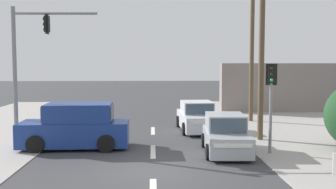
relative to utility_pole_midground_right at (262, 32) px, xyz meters
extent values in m
plane|color=#3A3A3D|center=(-5.01, -5.30, -5.03)|extent=(140.00, 140.00, 0.00)
cube|color=silver|center=(-5.01, -2.30, -5.02)|extent=(0.20, 2.40, 0.01)
cube|color=silver|center=(-5.01, 2.70, -5.02)|extent=(0.20, 2.40, 0.01)
cylinder|color=brown|center=(0.00, 0.00, -0.24)|extent=(0.26, 0.26, 9.57)
cylinder|color=brown|center=(1.06, 5.98, 0.46)|extent=(0.26, 0.26, 10.96)
cylinder|color=slate|center=(-10.98, -0.75, -2.03)|extent=(0.18, 0.18, 6.00)
cylinder|color=slate|center=(-9.18, -0.82, 0.67)|extent=(3.60, 0.25, 0.11)
cube|color=black|center=(-9.54, -0.81, 0.22)|extent=(0.21, 0.27, 0.68)
cube|color=black|center=(-9.54, -0.81, 0.22)|extent=(0.06, 0.44, 0.84)
sphere|color=black|center=(-9.66, -0.80, 0.44)|extent=(0.13, 0.13, 0.13)
sphere|color=black|center=(-9.66, -0.80, 0.22)|extent=(0.13, 0.13, 0.13)
sphere|color=green|center=(-9.66, -0.80, 0.00)|extent=(0.13, 0.13, 0.13)
cylinder|color=slate|center=(-0.38, -2.80, -3.63)|extent=(0.12, 0.12, 2.80)
cube|color=black|center=(-0.38, -2.80, -1.89)|extent=(0.29, 0.24, 0.68)
cube|color=black|center=(-0.38, -2.80, -1.89)|extent=(0.44, 0.11, 0.84)
sphere|color=black|center=(-0.39, -2.92, -1.67)|extent=(0.13, 0.13, 0.13)
sphere|color=black|center=(-0.39, -2.92, -1.89)|extent=(0.13, 0.13, 0.13)
sphere|color=green|center=(-0.39, -2.92, -2.11)|extent=(0.13, 0.13, 0.13)
cube|color=gray|center=(5.99, 10.70, -3.23)|extent=(12.00, 1.00, 3.60)
cube|color=navy|center=(-8.31, -1.49, -4.39)|extent=(4.54, 1.94, 1.00)
cube|color=navy|center=(-8.11, -1.48, -3.51)|extent=(2.74, 1.78, 0.76)
cube|color=#384756|center=(-9.48, -1.52, -3.51)|extent=(0.10, 1.58, 0.65)
cube|color=#384756|center=(-6.74, -1.45, -3.51)|extent=(0.10, 1.55, 0.61)
cube|color=white|center=(-10.58, -1.54, -4.17)|extent=(0.08, 1.56, 0.14)
cylinder|color=black|center=(-9.68, -2.44, -4.67)|extent=(0.72, 0.24, 0.72)
cylinder|color=black|center=(-9.72, -0.60, -4.67)|extent=(0.72, 0.24, 0.72)
cylinder|color=black|center=(-6.89, -2.38, -4.67)|extent=(0.72, 0.24, 0.72)
cylinder|color=black|center=(-6.94, -0.54, -4.67)|extent=(0.72, 0.24, 0.72)
cube|color=silver|center=(-2.66, 2.68, -4.49)|extent=(1.90, 4.28, 0.80)
cube|color=silver|center=(-2.67, 2.73, -3.78)|extent=(1.65, 1.97, 0.62)
cube|color=#384756|center=(-2.62, 1.76, -3.78)|extent=(1.44, 0.13, 0.53)
cube|color=#384756|center=(-2.71, 3.70, -3.78)|extent=(1.41, 0.13, 0.50)
cube|color=white|center=(-2.56, 0.56, -4.31)|extent=(1.45, 0.11, 0.14)
cylinder|color=black|center=(-1.75, 1.42, -4.71)|extent=(0.22, 0.65, 0.64)
cylinder|color=black|center=(-3.45, 1.34, -4.71)|extent=(0.22, 0.65, 0.64)
cylinder|color=black|center=(-1.88, 4.02, -4.71)|extent=(0.22, 0.65, 0.64)
cylinder|color=black|center=(-3.58, 3.94, -4.71)|extent=(0.22, 0.65, 0.64)
cube|color=#A3A8AD|center=(-2.11, -2.67, -4.52)|extent=(1.80, 3.68, 0.76)
cube|color=#A3A8AD|center=(-2.09, -2.37, -3.82)|extent=(1.58, 1.98, 0.64)
cube|color=#384756|center=(-2.14, -3.34, -3.82)|extent=(1.36, 0.13, 0.54)
cube|color=#384756|center=(-2.04, -1.40, -3.82)|extent=(1.33, 0.13, 0.51)
cube|color=white|center=(-2.21, -4.49, -4.35)|extent=(1.36, 0.11, 0.14)
cylinder|color=black|center=(-1.37, -3.83, -4.73)|extent=(0.21, 0.61, 0.60)
cylinder|color=black|center=(-2.97, -3.74, -4.73)|extent=(0.21, 0.61, 0.60)
cylinder|color=black|center=(-1.25, -1.60, -4.73)|extent=(0.21, 0.61, 0.60)
cylinder|color=black|center=(-2.84, -1.51, -4.73)|extent=(0.21, 0.61, 0.60)
cylinder|color=#B7B2AD|center=(-0.60, -8.77, -3.91)|extent=(0.09, 0.09, 0.54)
camera|label=1|loc=(-5.02, -17.99, -1.48)|focal=42.00mm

